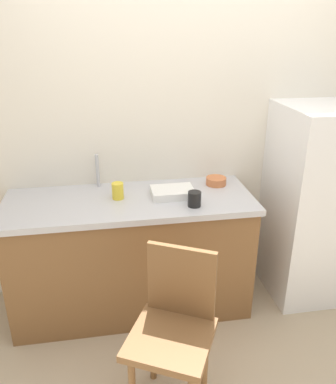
% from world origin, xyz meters
% --- Properties ---
extents(ground_plane, '(8.00, 8.00, 0.00)m').
position_xyz_m(ground_plane, '(0.00, 0.00, 0.00)').
color(ground_plane, tan).
extents(back_wall, '(4.80, 0.10, 2.49)m').
position_xyz_m(back_wall, '(0.00, 1.00, 1.25)').
color(back_wall, silver).
rests_on(back_wall, ground_plane).
extents(cabinet_base, '(1.60, 0.60, 0.81)m').
position_xyz_m(cabinet_base, '(-0.43, 0.65, 0.41)').
color(cabinet_base, brown).
rests_on(cabinet_base, ground_plane).
extents(countertop, '(1.64, 0.64, 0.04)m').
position_xyz_m(countertop, '(-0.43, 0.65, 0.83)').
color(countertop, '#B7B7BC').
rests_on(countertop, cabinet_base).
extents(faucet, '(0.02, 0.02, 0.23)m').
position_xyz_m(faucet, '(-0.62, 0.90, 0.97)').
color(faucet, '#B7B7BC').
rests_on(faucet, countertop).
extents(refrigerator, '(0.52, 0.60, 1.42)m').
position_xyz_m(refrigerator, '(0.87, 0.65, 0.71)').
color(refrigerator, white).
rests_on(refrigerator, ground_plane).
extents(chair, '(0.54, 0.54, 0.89)m').
position_xyz_m(chair, '(-0.28, -0.18, 0.50)').
color(chair, brown).
rests_on(chair, ground_plane).
extents(dish_tray, '(0.28, 0.20, 0.05)m').
position_xyz_m(dish_tray, '(-0.14, 0.65, 0.88)').
color(dish_tray, white).
rests_on(dish_tray, countertop).
extents(terracotta_bowl, '(0.14, 0.14, 0.05)m').
position_xyz_m(terracotta_bowl, '(0.20, 0.79, 0.88)').
color(terracotta_bowl, '#C67042').
rests_on(terracotta_bowl, countertop).
extents(cup_yellow, '(0.08, 0.08, 0.11)m').
position_xyz_m(cup_yellow, '(-0.50, 0.66, 0.91)').
color(cup_yellow, yellow).
rests_on(cup_yellow, countertop).
extents(cup_black, '(0.08, 0.08, 0.10)m').
position_xyz_m(cup_black, '(-0.03, 0.47, 0.90)').
color(cup_black, black).
rests_on(cup_black, countertop).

